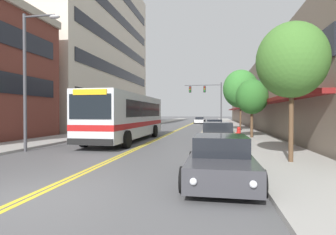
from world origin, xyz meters
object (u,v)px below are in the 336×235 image
Objects in this scene: car_charcoal_parked_left_near at (140,125)px; car_silver_moving_second at (201,120)px; city_bus at (128,115)px; car_dark_grey_parked_right_foreground at (220,160)px; street_tree_right_mid at (252,97)px; street_lamp_left_near at (30,69)px; traffic_signal_mast at (209,95)px; car_navy_parked_right_far at (215,126)px; car_white_moving_lead at (199,120)px; car_beige_parked_right_end at (218,136)px; fire_hydrant at (239,133)px; car_champagne_parked_right_mid at (216,130)px; street_tree_right_far at (241,89)px; street_tree_right_near at (292,61)px.

car_silver_moving_second is (5.47, 28.75, -0.10)m from car_charcoal_parked_left_near.
city_bus reaches higher than car_dark_grey_parked_right_foreground.
street_lamp_left_near is at bearing -143.85° from street_tree_right_mid.
car_navy_parked_right_far is at bearing -84.67° from traffic_signal_mast.
car_white_moving_lead is at bearing -88.78° from car_silver_moving_second.
car_beige_parked_right_end is at bearing -85.68° from car_silver_moving_second.
car_silver_moving_second reaches higher than fire_hydrant.
car_beige_parked_right_end is 6.61m from street_tree_right_mid.
car_white_moving_lead is (-3.04, 29.30, 0.03)m from car_champagne_parked_right_mid.
street_lamp_left_near reaches higher than car_beige_parked_right_end.
car_charcoal_parked_left_near reaches higher than car_dark_grey_parked_right_foreground.
city_bus is at bearing -95.50° from car_white_moving_lead.
car_charcoal_parked_left_near is at bearing 134.68° from fire_hydrant.
car_charcoal_parked_left_near is at bearing 178.39° from car_navy_parked_right_far.
car_dark_grey_parked_right_foreground is 0.66× the size of street_tree_right_far.
city_bus is at bearing 140.18° from street_tree_right_near.
car_beige_parked_right_end is 36.52m from car_white_moving_lead.
car_charcoal_parked_left_near is 1.00× the size of car_white_moving_lead.
car_champagne_parked_right_mid is 1.09× the size of car_navy_parked_right_far.
car_silver_moving_second is (-3.23, 42.85, -0.10)m from car_beige_parked_right_end.
car_champagne_parked_right_mid is (6.27, 4.26, -1.28)m from city_bus.
car_beige_parked_right_end is at bearing -115.38° from street_tree_right_mid.
traffic_signal_mast reaches higher than fire_hydrant.
fire_hydrant is at bearing -81.97° from car_white_moving_lead.
car_silver_moving_second is 5.23× the size of fire_hydrant.
car_dark_grey_parked_right_foreground is 5.11m from street_tree_right_near.
street_tree_right_far reaches higher than street_tree_right_near.
street_lamp_left_near reaches higher than car_champagne_parked_right_mid.
car_silver_moving_second is at bearing 97.08° from street_tree_right_near.
street_tree_right_far reaches higher than car_white_moving_lead.
car_beige_parked_right_end is at bearing -100.37° from street_tree_right_far.
car_silver_moving_second is 46.71m from street_lamp_left_near.
car_charcoal_parked_left_near is 14.44m from street_tree_right_mid.
street_tree_right_mid is at bearing 16.74° from city_bus.
car_champagne_parked_right_mid is 16.65m from traffic_signal_mast.
car_white_moving_lead is (-3.10, 36.38, -0.08)m from car_beige_parked_right_end.
street_tree_right_mid reaches higher than car_charcoal_parked_left_near.
traffic_signal_mast is at bearing 101.68° from street_tree_right_mid.
car_beige_parked_right_end reaches higher than car_charcoal_parked_left_near.
car_navy_parked_right_far is 0.97× the size of car_silver_moving_second.
fire_hydrant is (-1.09, -10.41, -4.05)m from street_tree_right_far.
car_white_moving_lead is (-3.10, 43.85, -0.03)m from car_dark_grey_parked_right_foreground.
car_beige_parked_right_end is at bearing -85.13° from car_white_moving_lead.
traffic_signal_mast is at bearing 49.97° from car_charcoal_parked_left_near.
fire_hydrant is (7.83, 0.96, -1.25)m from city_bus.
car_champagne_parked_right_mid is 4.09m from street_tree_right_mid.
car_dark_grey_parked_right_foreground is 0.83× the size of street_tree_right_near.
fire_hydrant is (-1.11, -1.73, -2.65)m from street_tree_right_mid.
street_tree_right_near reaches higher than fire_hydrant.
car_beige_parked_right_end is at bearing 119.70° from street_tree_right_near.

